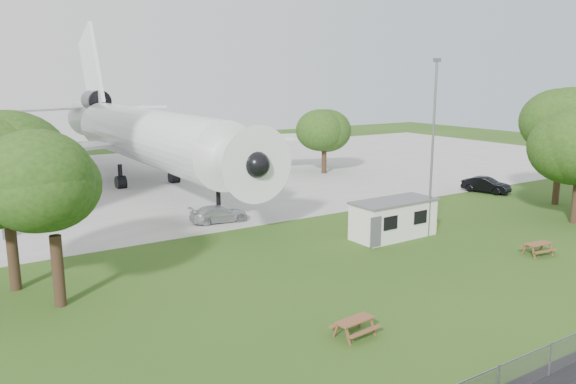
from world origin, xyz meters
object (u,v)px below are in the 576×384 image
picnic_west (354,336)px  picnic_east (537,255)px  airliner (143,133)px  site_cabin (393,219)px

picnic_west → picnic_east: same height
airliner → picnic_west: 39.46m
site_cabin → picnic_east: (4.83, -7.88, -1.31)m
airliner → site_cabin: 29.85m
site_cabin → picnic_west: size_ratio=3.76×
airliner → picnic_west: size_ratio=26.52×
airliner → picnic_west: (-4.01, -38.90, -5.27)m
picnic_west → picnic_east: size_ratio=1.00×
picnic_east → picnic_west: bearing=-163.5°
airliner → picnic_east: 38.92m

